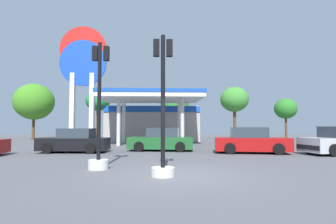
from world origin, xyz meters
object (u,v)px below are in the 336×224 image
tree_2 (175,104)px  tree_3 (234,100)px  car_4 (161,140)px  tree_0 (34,102)px  tree_4 (286,109)px  car_3 (251,141)px  traffic_signal_0 (163,125)px  station_pole_sign (83,69)px  traffic_signal_1 (99,127)px  tree_1 (98,101)px  car_0 (75,141)px

tree_2 → tree_3: (7.75, 0.15, 0.58)m
car_4 → tree_3: size_ratio=0.66×
tree_0 → tree_4: tree_0 is taller
car_3 → tree_3: size_ratio=0.69×
traffic_signal_0 → tree_2: bearing=85.5°
station_pole_sign → tree_2: (9.18, 8.72, -2.48)m
traffic_signal_0 → tree_3: (9.71, 25.04, 3.42)m
station_pole_sign → traffic_signal_1: 16.34m
traffic_signal_1 → tree_1: size_ratio=0.78×
car_4 → traffic_signal_1: size_ratio=0.91×
car_4 → car_0: bearing=-170.0°
tree_1 → tree_3: tree_3 is taller
tree_0 → tree_2: tree_0 is taller
car_0 → traffic_signal_1: bearing=-65.8°
traffic_signal_0 → tree_4: bearing=56.6°
tree_1 → traffic_signal_1: bearing=-77.1°
tree_2 → tree_3: size_ratio=0.95×
car_4 → tree_0: bearing=135.4°
traffic_signal_1 → tree_2: size_ratio=0.76×
station_pole_sign → car_3: (12.70, -8.93, -6.26)m
car_0 → tree_0: bearing=121.8°
car_0 → tree_4: tree_4 is taller
car_0 → tree_4: (21.51, 16.48, 3.18)m
car_3 → tree_2: tree_2 is taller
traffic_signal_0 → car_0: bearing=123.6°
car_3 → tree_0: size_ratio=0.68×
traffic_signal_0 → tree_3: bearing=68.8°
car_0 → tree_3: tree_3 is taller
traffic_signal_0 → station_pole_sign: bearing=114.1°
tree_4 → traffic_signal_0: bearing=-123.4°
traffic_signal_0 → tree_1: (-8.00, 26.00, 3.21)m
tree_0 → station_pole_sign: bearing=-44.7°
tree_4 → tree_3: bearing=175.4°
traffic_signal_1 → tree_2: tree_2 is taller
car_0 → car_4: (5.40, 0.96, 0.01)m
car_4 → station_pole_sign: bearing=135.4°
car_0 → tree_2: tree_2 is taller
traffic_signal_0 → tree_3: tree_3 is taller
car_0 → tree_3: (15.05, 17.00, 4.39)m
tree_0 → car_3: bearing=-39.2°
tree_2 → tree_0: bearing=-177.7°
tree_2 → car_0: bearing=-113.4°
traffic_signal_1 → tree_0: size_ratio=0.71×
car_0 → traffic_signal_0: size_ratio=0.92×
car_3 → tree_4: (10.69, 17.29, 3.15)m
tree_0 → tree_3: 25.08m
traffic_signal_0 → tree_4: tree_4 is taller
station_pole_sign → car_0: 10.45m
traffic_signal_1 → tree_1: tree_1 is taller
station_pole_sign → tree_3: (16.94, 8.87, -1.90)m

